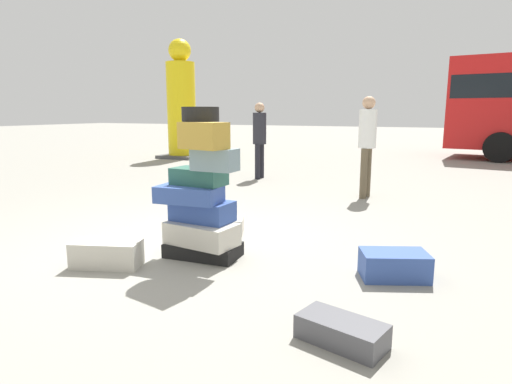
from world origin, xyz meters
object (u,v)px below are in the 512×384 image
Objects in this scene: suitcase_cream_foreground_near at (107,254)px; person_tourist_with_camera at (367,138)px; suitcase_navy_white_trunk at (394,265)px; suitcase_charcoal_behind_tower at (342,331)px; yellow_dummy_statue at (181,106)px; suitcase_cream_foreground_far at (214,226)px; suitcase_tower at (201,199)px; person_bearded_onlooker at (260,134)px.

suitcase_cream_foreground_near is 4.92m from person_tourist_with_camera.
suitcase_charcoal_behind_tower is at bearing -119.42° from suitcase_navy_white_trunk.
yellow_dummy_statue reaches higher than person_tourist_with_camera.
yellow_dummy_statue is at bearing 104.07° from suitcase_cream_foreground_far.
suitcase_cream_foreground_near is at bearing -12.67° from person_tourist_with_camera.
yellow_dummy_statue is at bearing 101.03° from suitcase_cream_foreground_near.
suitcase_cream_foreground_far is at bearing 112.16° from suitcase_tower.
person_bearded_onlooker is at bearing -108.48° from person_tourist_with_camera.
suitcase_cream_foreground_near is at bearing -126.24° from suitcase_cream_foreground_far.
suitcase_navy_white_trunk is 2.73m from suitcase_cream_foreground_near.
yellow_dummy_statue is (-5.47, 7.37, 1.56)m from suitcase_cream_foreground_far.
person_tourist_with_camera is at bearing 82.25° from suitcase_navy_white_trunk.
suitcase_tower is 0.41× the size of yellow_dummy_statue.
person_bearded_onlooker is 0.96× the size of person_tourist_with_camera.
suitcase_charcoal_behind_tower is 0.34× the size of person_bearded_onlooker.
suitcase_tower is at bearing -54.67° from yellow_dummy_statue.
suitcase_charcoal_behind_tower is at bearing -65.26° from suitcase_cream_foreground_far.
suitcase_navy_white_trunk is at bearing -0.51° from suitcase_cream_foreground_near.
person_bearded_onlooker reaches higher than suitcase_tower.
suitcase_cream_foreground_near reaches higher than suitcase_charcoal_behind_tower.
yellow_dummy_statue is at bearing 111.64° from suitcase_navy_white_trunk.
yellow_dummy_statue is at bearing 144.05° from suitcase_charcoal_behind_tower.
suitcase_cream_foreground_near reaches higher than suitcase_cream_foreground_far.
suitcase_navy_white_trunk is at bearing 21.57° from person_tourist_with_camera.
person_bearded_onlooker is 0.45× the size of yellow_dummy_statue.
suitcase_cream_foreground_far is 9.31m from yellow_dummy_statue.
suitcase_cream_foreground_far is (-2.23, 0.60, -0.03)m from suitcase_navy_white_trunk.
suitcase_cream_foreground_near is 5.94m from person_bearded_onlooker.
suitcase_navy_white_trunk is 0.35× the size of person_bearded_onlooker.
suitcase_tower is 4.05m from person_tourist_with_camera.
yellow_dummy_statue is (-7.54, 9.28, 1.58)m from suitcase_charcoal_behind_tower.
person_tourist_with_camera is at bearing 51.36° from suitcase_cream_foreground_near.
suitcase_cream_foreground_near is at bearing -137.50° from suitcase_tower.
yellow_dummy_statue is (-4.14, 3.04, 0.66)m from person_bearded_onlooker.
suitcase_tower reaches higher than suitcase_navy_white_trunk.
person_tourist_with_camera is at bearing -32.40° from yellow_dummy_statue.
person_tourist_with_camera is 0.47× the size of yellow_dummy_statue.
person_tourist_with_camera is 8.00m from yellow_dummy_statue.
person_bearded_onlooker is at bearing -36.30° from yellow_dummy_statue.
suitcase_cream_foreground_far is at bearing 57.25° from suitcase_cream_foreground_near.
suitcase_charcoal_behind_tower is 12.06m from yellow_dummy_statue.
suitcase_cream_foreground_near is at bearing -59.93° from yellow_dummy_statue.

